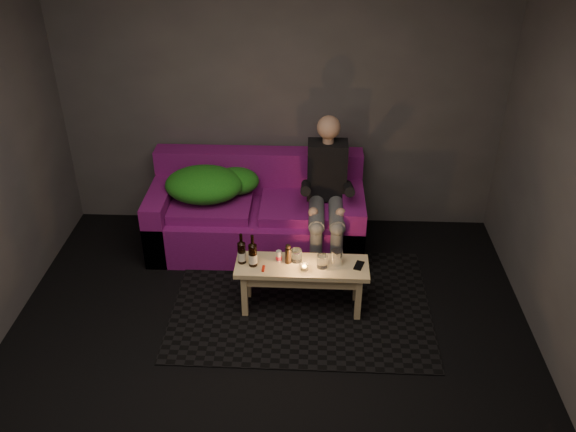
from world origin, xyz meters
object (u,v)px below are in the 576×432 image
Objects in this scene: steel_cup at (337,257)px; person at (327,190)px; beer_bottle_a at (242,252)px; beer_bottle_b at (253,254)px; coffee_table at (302,273)px; sofa at (257,215)px.

person is at bearing 95.55° from steel_cup.
person reaches higher than steel_cup.
beer_bottle_b is (0.09, -0.03, 0.00)m from beer_bottle_a.
beer_bottle_b is (-0.37, -0.02, 0.17)m from coffee_table.
sofa is 0.94m from beer_bottle_a.
person reaches higher than beer_bottle_b.
person is 0.99m from beer_bottle_b.
beer_bottle_b is at bearing -175.78° from steel_cup.
sofa is at bearing 114.66° from coffee_table.
person is 1.23× the size of coffee_table.
beer_bottle_a reaches higher than steel_cup.
beer_bottle_b is (-0.57, -0.79, -0.14)m from person.
beer_bottle_a is 0.09m from beer_bottle_b.
beer_bottle_a is (-0.46, 0.01, 0.17)m from coffee_table.
coffee_table is at bearing 3.09° from beer_bottle_b.
beer_bottle_b is at bearing -86.89° from sofa.
beer_bottle_a is at bearing 159.64° from beer_bottle_b.
coffee_table is at bearing -174.19° from steel_cup.
steel_cup is at bearing -52.45° from sofa.
beer_bottle_a is at bearing -92.33° from sofa.
sofa reaches higher than steel_cup.
coffee_table is 0.41m from beer_bottle_b.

